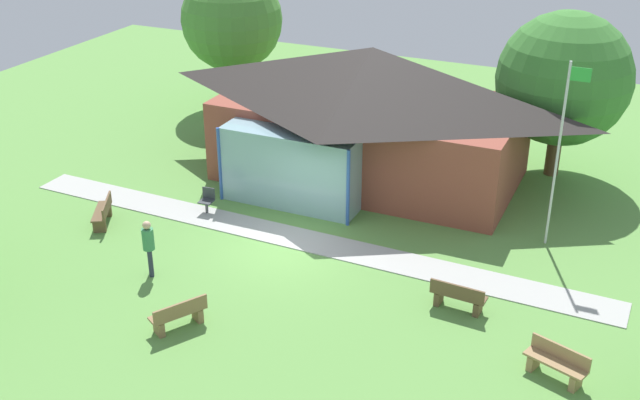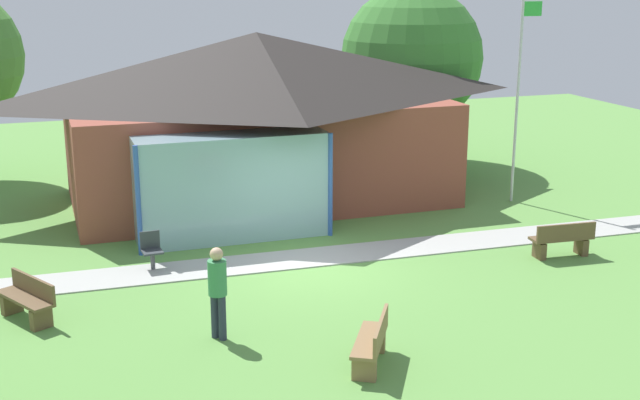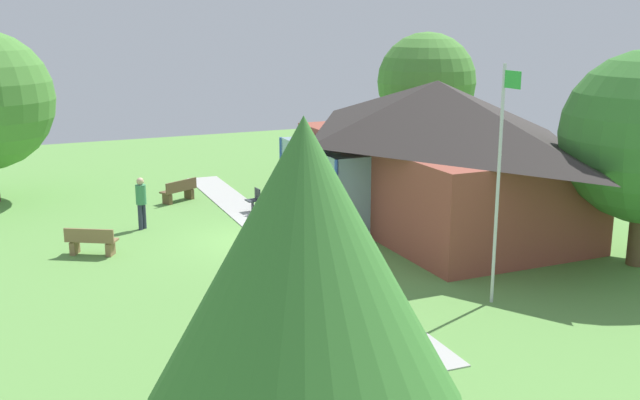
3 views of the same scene
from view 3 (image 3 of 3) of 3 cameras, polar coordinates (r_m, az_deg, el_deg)
The scene contains 12 objects.
ground_plane at distance 23.80m, azimuth -4.60°, elevation -3.09°, with size 44.00×44.00×0.00m, color #609947.
pavilion at distance 25.50m, azimuth 8.33°, elevation 3.73°, with size 11.51×7.39×4.82m.
footpath at distance 23.99m, azimuth -3.25°, elevation -2.89°, with size 19.99×1.30×0.03m, color #ADADA8.
flagpole at distance 18.35m, azimuth 13.39°, elevation 1.82°, with size 0.64×0.08×5.82m.
bench_mid_right at distance 18.19m, azimuth -2.24°, elevation -7.10°, with size 1.52×0.53×0.84m.
bench_mid_left at distance 29.11m, azimuth -10.59°, elevation 0.65°, with size 1.11×1.53×0.84m.
bench_front_center at distance 23.22m, azimuth -16.88°, elevation -3.05°, with size 1.14×1.52×0.84m.
bench_lawn_far_right at distance 15.12m, azimuth -4.79°, elevation -11.63°, with size 1.56×0.92×0.84m.
patio_chair_west at distance 27.18m, azimuth -4.99°, elevation -0.06°, with size 0.47×0.47×0.86m.
visitor_strolling_lawn at distance 25.45m, azimuth -13.35°, elevation 0.07°, with size 0.34×0.34×1.74m.
tree_behind_pavilion_left at distance 34.90m, azimuth 8.04°, elevation 8.80°, with size 4.45×4.45×6.19m.
tree_far_east at distance 10.13m, azimuth -1.19°, elevation -4.82°, with size 4.38×4.38×5.63m.
Camera 3 is at (21.56, -7.39, 6.86)m, focal length 42.39 mm.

